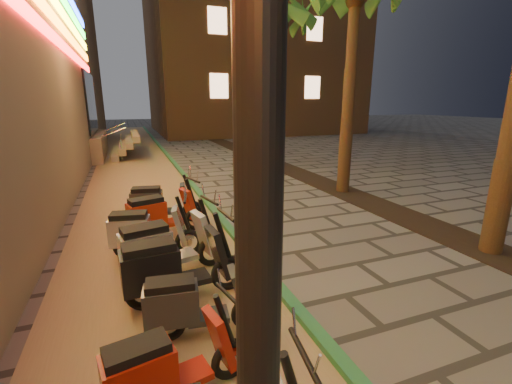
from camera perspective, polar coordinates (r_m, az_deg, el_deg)
name	(u,v)px	position (r m, az deg, el deg)	size (l,w,h in m)	color
ground	(437,374)	(4.64, 27.90, -25.28)	(120.00, 120.00, 0.00)	#474442
parking_strip	(141,187)	(12.52, -18.68, 0.84)	(3.40, 60.00, 0.01)	#8C7251
green_curb	(190,182)	(12.67, -11.01, 1.73)	(0.18, 60.00, 0.10)	#256339
planting_strip	(384,208)	(10.12, 20.63, -2.53)	(1.20, 40.00, 0.02)	black
palm_d	(282,25)	(15.91, 4.34, 25.96)	(2.97, 3.02, 7.16)	#472D19
pedestrian_sign	(261,154)	(7.24, 0.79, 6.28)	(0.61, 0.11, 2.76)	black
scooter_5	(164,368)	(3.69, -15.03, -26.50)	(1.49, 0.67, 1.04)	black
scooter_6	(191,305)	(4.46, -10.74, -17.96)	(1.53, 0.60, 1.07)	black
scooter_7	(171,268)	(5.14, -13.99, -12.21)	(1.85, 0.67, 1.30)	black
scooter_8	(163,248)	(5.84, -15.19, -8.94)	(1.83, 0.84, 1.29)	black
scooter_9	(144,232)	(6.72, -18.09, -6.39)	(1.68, 0.76, 1.18)	black
scooter_10	(160,215)	(7.56, -15.78, -3.66)	(1.75, 0.88, 1.24)	black
scooter_11	(158,203)	(8.49, -15.96, -1.79)	(1.70, 0.74, 1.20)	black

